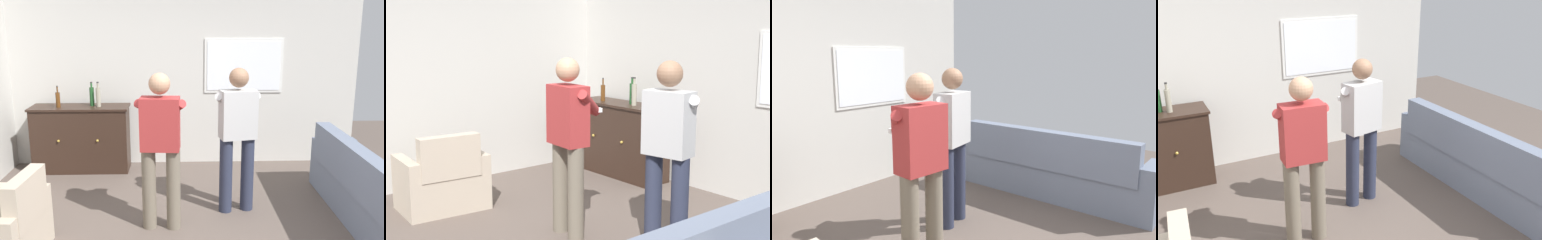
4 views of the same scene
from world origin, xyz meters
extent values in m
cube|color=beige|center=(0.00, 2.66, 1.40)|extent=(5.20, 0.12, 2.80)
cube|color=beige|center=(-2.66, 0.00, 1.40)|extent=(0.12, 5.20, 2.80)
cube|color=slate|center=(1.76, 0.41, 0.66)|extent=(0.18, 2.26, 0.47)
cube|color=#B2A38E|center=(-1.75, -0.14, 0.20)|extent=(0.69, 0.69, 0.40)
cube|color=#B2A38E|center=(-1.49, -0.16, 0.62)|extent=(0.19, 0.65, 0.45)
cube|color=#B2A38E|center=(-1.78, -0.52, 0.30)|extent=(0.65, 0.17, 0.60)
cube|color=#B2A38E|center=(-1.72, 0.24, 0.30)|extent=(0.65, 0.17, 0.60)
cube|color=black|center=(-1.54, 2.30, 0.47)|extent=(1.37, 0.44, 0.93)
cube|color=black|center=(-1.54, 2.30, 0.95)|extent=(1.41, 0.48, 0.03)
sphere|color=#B79338|center=(-1.81, 2.06, 0.51)|extent=(0.04, 0.04, 0.04)
sphere|color=#B79338|center=(-1.26, 2.06, 0.51)|extent=(0.04, 0.04, 0.04)
cylinder|color=gray|center=(-1.26, 2.27, 1.10)|extent=(0.07, 0.07, 0.27)
cylinder|color=gray|center=(-1.26, 2.27, 1.27)|extent=(0.03, 0.03, 0.07)
cylinder|color=#262626|center=(-1.26, 2.27, 1.32)|extent=(0.03, 0.03, 0.02)
cylinder|color=#593314|center=(-1.82, 2.24, 1.07)|extent=(0.06, 0.06, 0.21)
cylinder|color=#593314|center=(-1.82, 2.24, 1.22)|extent=(0.02, 0.02, 0.08)
cylinder|color=#262626|center=(-1.82, 2.24, 1.27)|extent=(0.02, 0.02, 0.02)
cylinder|color=#1E4C23|center=(-1.36, 2.33, 1.10)|extent=(0.06, 0.06, 0.27)
cylinder|color=#1E4C23|center=(-1.36, 2.33, 1.27)|extent=(0.03, 0.03, 0.06)
cylinder|color=#262626|center=(-1.36, 2.33, 1.31)|extent=(0.03, 0.03, 0.02)
cylinder|color=#6B6051|center=(-0.43, 0.47, 0.44)|extent=(0.15, 0.15, 0.88)
cylinder|color=#6B6051|center=(-0.17, 0.45, 0.44)|extent=(0.15, 0.15, 0.88)
cube|color=#9E2D2D|center=(-0.30, 0.46, 1.16)|extent=(0.42, 0.25, 0.55)
sphere|color=tan|center=(-0.30, 0.46, 1.57)|extent=(0.22, 0.22, 0.22)
cylinder|color=#9E2D2D|center=(-0.40, 0.63, 1.27)|extent=(0.35, 0.39, 0.29)
cylinder|color=#9E2D2D|center=(-0.17, 0.61, 1.27)|extent=(0.30, 0.42, 0.29)
cube|color=white|center=(-0.28, 0.78, 1.18)|extent=(0.15, 0.05, 0.04)
cylinder|color=#282D42|center=(0.43, 0.84, 0.44)|extent=(0.15, 0.15, 0.88)
cylinder|color=#282D42|center=(0.68, 0.89, 0.44)|extent=(0.15, 0.15, 0.88)
cube|color=#B7B7B7|center=(0.56, 0.87, 1.16)|extent=(0.43, 0.29, 0.55)
sphere|color=#8C664C|center=(0.56, 0.87, 1.57)|extent=(0.22, 0.22, 0.22)
cylinder|color=#B7B7B7|center=(0.41, 1.00, 1.27)|extent=(0.27, 0.43, 0.29)
cylinder|color=#B7B7B7|center=(0.64, 1.05, 1.27)|extent=(0.38, 0.37, 0.29)
cube|color=white|center=(0.50, 1.18, 1.18)|extent=(0.15, 0.07, 0.04)
camera|label=1|loc=(-0.11, -3.78, 2.22)|focal=40.00mm
camera|label=2|loc=(3.50, -2.49, 1.96)|focal=50.00mm
camera|label=3|loc=(-2.35, -1.65, 1.83)|focal=35.00mm
camera|label=4|loc=(-1.64, -2.94, 2.60)|focal=40.00mm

